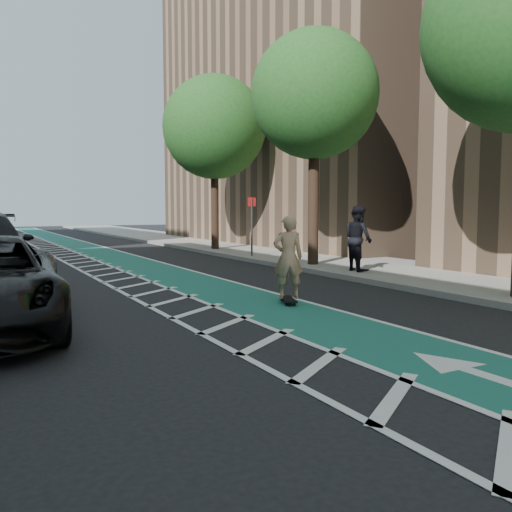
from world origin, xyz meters
TOP-DOWN VIEW (x-y plane):
  - ground at (0.00, 0.00)m, footprint 120.00×120.00m
  - bike_lane at (3.00, 10.00)m, footprint 2.00×90.00m
  - buffer_strip at (1.50, 10.00)m, footprint 1.40×90.00m
  - sidewalk_right at (9.50, 10.00)m, footprint 5.00×90.00m
  - curb_right at (7.05, 10.00)m, footprint 0.12×90.00m
  - building_right_far at (17.50, 20.00)m, footprint 14.00×22.00m
  - tree_r_c at (7.90, 8.00)m, footprint 4.20×4.20m
  - tree_r_d at (7.90, 16.00)m, footprint 4.20×4.20m
  - sign_post at (7.60, 12.00)m, footprint 0.35×0.08m
  - skateboard at (3.54, 2.68)m, footprint 0.54×0.91m
  - skateboarder at (3.54, 2.68)m, footprint 0.76×0.63m
  - pedestrian at (7.95, 5.81)m, footprint 0.85×1.04m

SIDE VIEW (x-z plane):
  - ground at x=0.00m, z-range 0.00..0.00m
  - buffer_strip at x=1.50m, z-range 0.00..0.01m
  - bike_lane at x=3.00m, z-range 0.00..0.01m
  - sidewalk_right at x=9.50m, z-range 0.00..0.15m
  - curb_right at x=7.05m, z-range 0.00..0.16m
  - skateboard at x=3.54m, z-range 0.04..0.15m
  - skateboarder at x=3.54m, z-range 0.12..1.89m
  - pedestrian at x=7.95m, z-range 0.15..2.13m
  - sign_post at x=7.60m, z-range 0.11..2.59m
  - tree_r_c at x=7.90m, z-range 1.82..9.72m
  - tree_r_d at x=7.90m, z-range 1.82..9.72m
  - building_right_far at x=17.50m, z-range 0.00..19.00m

